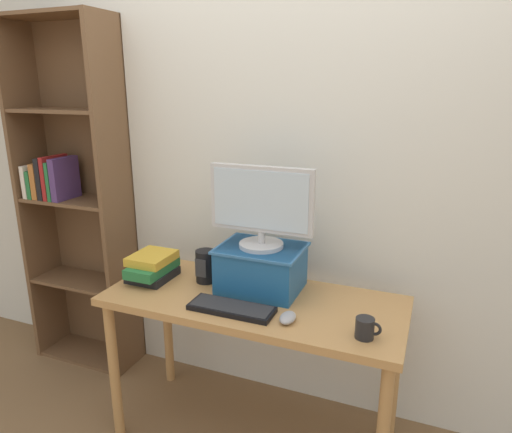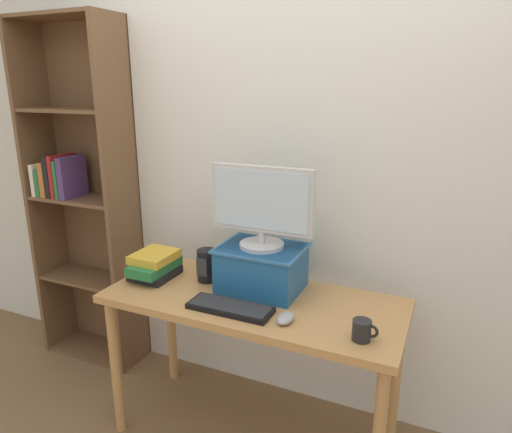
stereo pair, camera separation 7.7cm
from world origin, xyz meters
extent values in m
cube|color=silver|center=(0.00, 0.45, 1.30)|extent=(7.00, 0.08, 2.60)
cube|color=#B7844C|center=(0.00, 0.00, 0.75)|extent=(1.37, 0.58, 0.04)
cylinder|color=#B7844C|center=(-0.64, -0.24, 0.36)|extent=(0.05, 0.05, 0.73)
cylinder|color=#B7844C|center=(-0.64, 0.24, 0.36)|extent=(0.05, 0.05, 0.73)
cylinder|color=#B7844C|center=(0.64, 0.24, 0.36)|extent=(0.05, 0.05, 0.73)
cube|color=brown|center=(-1.57, 0.27, 1.04)|extent=(0.03, 0.28, 2.07)
cube|color=brown|center=(-0.94, 0.27, 1.04)|extent=(0.03, 0.28, 2.07)
cube|color=brown|center=(-1.26, 0.40, 1.04)|extent=(0.65, 0.01, 2.07)
cube|color=brown|center=(-1.26, 0.27, 0.01)|extent=(0.60, 0.27, 0.02)
cube|color=brown|center=(-1.26, 0.27, 0.53)|extent=(0.60, 0.27, 0.02)
cube|color=brown|center=(-1.26, 0.27, 1.05)|extent=(0.60, 0.27, 0.02)
cube|color=brown|center=(-1.26, 0.27, 1.57)|extent=(0.60, 0.27, 0.02)
cube|color=brown|center=(-1.26, 0.27, 2.06)|extent=(0.60, 0.27, 0.02)
cube|color=silver|center=(-1.51, 0.24, 1.15)|extent=(0.03, 0.20, 0.19)
cube|color=#236B38|center=(-1.48, 0.24, 1.14)|extent=(0.03, 0.20, 0.16)
cube|color=#AD662D|center=(-1.44, 0.24, 1.16)|extent=(0.04, 0.20, 0.21)
cube|color=black|center=(-1.39, 0.24, 1.18)|extent=(0.03, 0.20, 0.24)
cube|color=maroon|center=(-1.36, 0.24, 1.18)|extent=(0.03, 0.20, 0.25)
cube|color=#236B38|center=(-1.32, 0.24, 1.17)|extent=(0.02, 0.20, 0.22)
cube|color=#4C336B|center=(-1.28, 0.24, 1.18)|extent=(0.04, 0.20, 0.25)
cube|color=#195189|center=(0.00, 0.10, 0.87)|extent=(0.37, 0.29, 0.21)
cube|color=#2D669E|center=(0.00, 0.10, 0.97)|extent=(0.39, 0.31, 0.01)
cylinder|color=#B7B7BA|center=(0.00, 0.10, 0.99)|extent=(0.21, 0.21, 0.02)
cylinder|color=#B7B7BA|center=(0.00, 0.10, 1.03)|extent=(0.03, 0.03, 0.06)
cube|color=#B7B7BA|center=(0.00, 0.10, 1.21)|extent=(0.49, 0.04, 0.30)
cube|color=silver|center=(0.00, 0.08, 1.21)|extent=(0.45, 0.00, 0.27)
cube|color=black|center=(-0.04, -0.15, 0.77)|extent=(0.37, 0.14, 0.02)
cube|color=#28282B|center=(-0.04, -0.15, 0.79)|extent=(0.35, 0.12, 0.00)
ellipsoid|color=#99999E|center=(0.22, -0.15, 0.78)|extent=(0.06, 0.10, 0.04)
cube|color=black|center=(-0.55, 0.01, 0.78)|extent=(0.19, 0.22, 0.04)
cube|color=#236B38|center=(-0.54, 0.00, 0.83)|extent=(0.16, 0.27, 0.05)
cube|color=gold|center=(-0.55, 0.01, 0.87)|extent=(0.19, 0.22, 0.04)
cylinder|color=black|center=(0.53, -0.16, 0.80)|extent=(0.07, 0.07, 0.08)
torus|color=black|center=(0.57, -0.16, 0.81)|extent=(0.05, 0.01, 0.05)
cylinder|color=black|center=(-0.29, 0.08, 0.84)|extent=(0.10, 0.10, 0.16)
cube|color=#2D2D30|center=(-0.29, 0.03, 0.85)|extent=(0.06, 0.00, 0.09)
camera|label=1|loc=(0.73, -1.76, 1.70)|focal=32.00mm
camera|label=2|loc=(0.80, -1.73, 1.70)|focal=32.00mm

